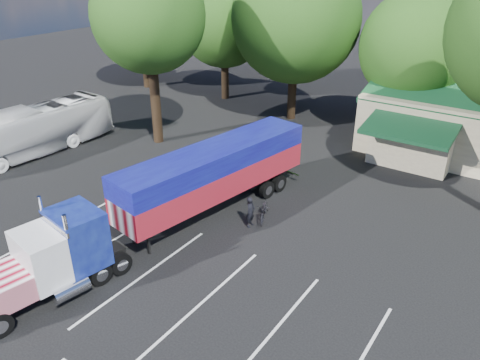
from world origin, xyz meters
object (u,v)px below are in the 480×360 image
Objects in this scene: bicycle at (264,210)px; tour_bus at (31,131)px; woman at (250,212)px; semi_truck at (179,190)px.

bicycle is 17.90m from tour_bus.
tour_bus reaches higher than woman.
tour_bus is (-17.60, -0.54, 0.80)m from woman.
woman is (2.78, 2.19, -1.38)m from semi_truck.
bicycle is (0.20, 1.00, -0.32)m from woman.
semi_truck is 14.93m from tour_bus.
semi_truck reaches higher than tour_bus.
woman is at bearing 47.74° from semi_truck.
semi_truck is at bearing -156.99° from bicycle.
bicycle is (2.98, 3.19, -1.69)m from semi_truck.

